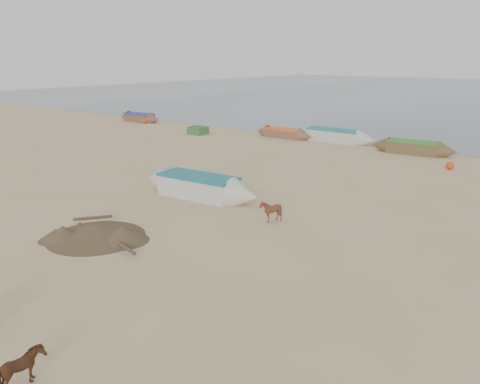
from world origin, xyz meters
name	(u,v)px	position (x,y,z in m)	size (l,w,h in m)	color
ground	(166,248)	(0.00, 0.00, 0.00)	(140.00, 140.00, 0.00)	tan
calf_front	(271,211)	(1.30, 4.21, 0.43)	(0.70, 0.79, 0.87)	#552A1B
calf_right	(22,370)	(2.87, -6.40, 0.39)	(0.78, 0.66, 0.78)	#59321C
near_canoe	(199,186)	(-3.13, 5.01, 0.50)	(6.23, 1.41, 0.99)	beige
debris_pile	(96,231)	(-2.59, -0.84, 0.22)	(3.39, 3.39, 0.44)	brown
waterline_canoes	(438,150)	(2.78, 20.90, 0.42)	(54.45, 3.01, 0.96)	brown
beach_clutter	(439,155)	(3.16, 19.70, 0.30)	(47.93, 5.09, 0.64)	#2D6531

